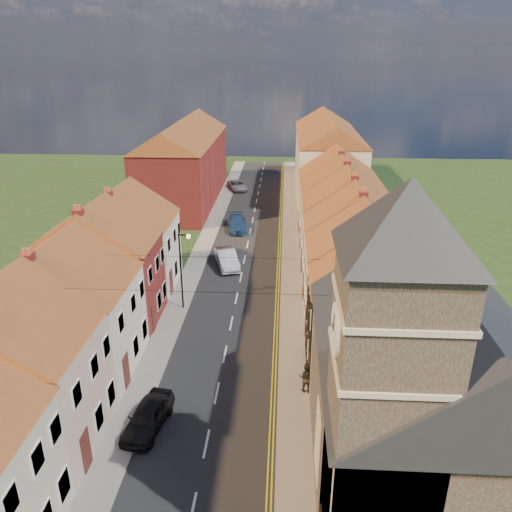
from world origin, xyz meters
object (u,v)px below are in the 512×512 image
Objects in this scene: lamppost at (182,266)px; car_near at (148,416)px; car_mid at (227,258)px; car_far at (237,224)px; church at (424,387)px; car_distant at (237,185)px; pedestrian_right at (306,377)px.

lamppost is 1.46× the size of car_near.
car_far is (0.00, 10.17, -0.07)m from car_mid.
church reaches higher than car_distant.
church is at bearing -51.70° from lamppost.
church is at bearing -6.81° from car_near.
car_far is at bearing -103.36° from car_distant.
pedestrian_right is (6.60, -17.93, 0.26)m from car_mid.
church is 3.26× the size of car_distant.
lamppost reaches higher than car_far.
car_mid is 27.35m from car_distant.
car_near is 48.60m from car_distant.
car_mid is 2.58× the size of pedestrian_right.
car_far is (1.70, 31.47, 0.01)m from car_near.
car_near is 0.84× the size of car_far.
pedestrian_right is at bearing 121.12° from church.
car_distant is (-1.56, 27.30, -0.14)m from car_mid.
car_near is 21.36m from car_mid.
car_near is (-12.56, 3.69, -5.17)m from church.
car_distant is at bearing 86.32° from car_far.
car_mid is 10.17m from car_far.
car_distant is at bearing 103.36° from church.
car_mid is (-10.86, 24.98, -5.09)m from church.
lamppost reaches higher than car_distant.
car_far is 28.86m from pedestrian_right.
car_far is (2.31, 18.48, -2.82)m from lamppost.
car_mid is (2.31, 8.31, -2.75)m from lamppost.
car_far is at bearing 107.17° from church.
car_far is 1.06× the size of car_distant.
church is 3.69× the size of car_near.
car_distant is at bearing -64.11° from pedestrian_right.
pedestrian_right is at bearing -47.19° from lamppost.
pedestrian_right reaches higher than car_mid.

